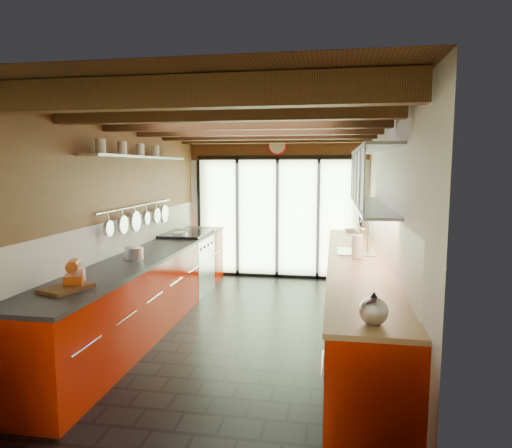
{
  "coord_description": "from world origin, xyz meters",
  "views": [
    {
      "loc": [
        0.99,
        -5.32,
        1.97
      ],
      "look_at": [
        0.01,
        0.4,
        1.25
      ],
      "focal_mm": 32.0,
      "sensor_mm": 36.0,
      "label": 1
    }
  ],
  "objects_px": {
    "paper_towel": "(357,247)",
    "soap_bottle": "(354,240)",
    "kettle": "(374,309)",
    "stand_mixer": "(75,275)",
    "bowl": "(350,230)"
  },
  "relations": [
    {
      "from": "stand_mixer",
      "to": "paper_towel",
      "type": "xyz_separation_m",
      "value": [
        2.54,
        1.67,
        0.04
      ]
    },
    {
      "from": "paper_towel",
      "to": "soap_bottle",
      "type": "relative_size",
      "value": 2.02
    },
    {
      "from": "bowl",
      "to": "kettle",
      "type": "bearing_deg",
      "value": -90.0
    },
    {
      "from": "paper_towel",
      "to": "kettle",
      "type": "bearing_deg",
      "value": -90.0
    },
    {
      "from": "kettle",
      "to": "soap_bottle",
      "type": "bearing_deg",
      "value": 90.0
    },
    {
      "from": "paper_towel",
      "to": "soap_bottle",
      "type": "height_order",
      "value": "paper_towel"
    },
    {
      "from": "kettle",
      "to": "bowl",
      "type": "distance_m",
      "value": 4.5
    },
    {
      "from": "soap_bottle",
      "to": "bowl",
      "type": "relative_size",
      "value": 0.84
    },
    {
      "from": "kettle",
      "to": "bowl",
      "type": "height_order",
      "value": "kettle"
    },
    {
      "from": "stand_mixer",
      "to": "soap_bottle",
      "type": "distance_m",
      "value": 3.57
    },
    {
      "from": "soap_bottle",
      "to": "kettle",
      "type": "bearing_deg",
      "value": -90.0
    },
    {
      "from": "kettle",
      "to": "paper_towel",
      "type": "xyz_separation_m",
      "value": [
        -0.0,
        2.24,
        0.04
      ]
    },
    {
      "from": "stand_mixer",
      "to": "paper_towel",
      "type": "bearing_deg",
      "value": 33.3
    },
    {
      "from": "stand_mixer",
      "to": "kettle",
      "type": "relative_size",
      "value": 1.17
    },
    {
      "from": "stand_mixer",
      "to": "paper_towel",
      "type": "relative_size",
      "value": 0.93
    }
  ]
}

